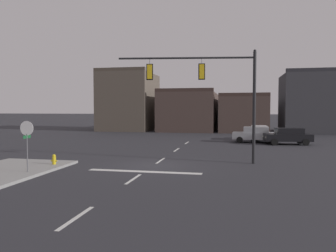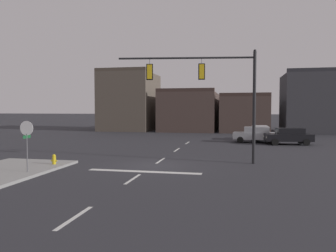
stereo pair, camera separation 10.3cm
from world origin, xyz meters
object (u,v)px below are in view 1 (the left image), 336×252
Objects in this scene: stop_sign at (27,134)px; car_lot_middle at (255,134)px; car_lot_nearside at (259,132)px; car_lot_farside at (288,136)px; signal_mast_near_side at (214,85)px; fire_hydrant at (54,161)px.

stop_sign is 0.62× the size of car_lot_middle.
car_lot_farside is (2.45, -4.25, 0.00)m from car_lot_nearside.
signal_mast_near_side is 11.43× the size of fire_hydrant.
fire_hydrant is at bearing 88.18° from stop_sign.
stop_sign reaches higher than fire_hydrant.
stop_sign is at bearing -122.54° from car_lot_middle.
signal_mast_near_side is at bearing -103.06° from car_lot_middle.
stop_sign is at bearing -120.22° from car_lot_nearside.
signal_mast_near_side is at bearing -116.38° from car_lot_farside.
car_lot_nearside and car_lot_middle have the same top height.
fire_hydrant is (-15.55, -15.91, -0.53)m from car_lot_farside.
signal_mast_near_side is 17.82m from car_lot_nearside.
car_lot_middle and car_lot_farside have the same top height.
car_lot_farside is (3.03, -1.37, 0.00)m from car_lot_middle.
signal_mast_near_side is 1.85× the size of car_lot_farside.
car_lot_middle is 3.32m from car_lot_farside.
car_lot_middle is at bearing 54.07° from fire_hydrant.
car_lot_nearside reaches higher than fire_hydrant.
car_lot_farside is (6.28, 12.66, -4.08)m from signal_mast_near_side.
car_lot_nearside is 4.91m from car_lot_farside.
fire_hydrant is (-13.11, -20.16, -0.53)m from car_lot_nearside.
car_lot_nearside is (3.84, 16.92, -4.08)m from signal_mast_near_side.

